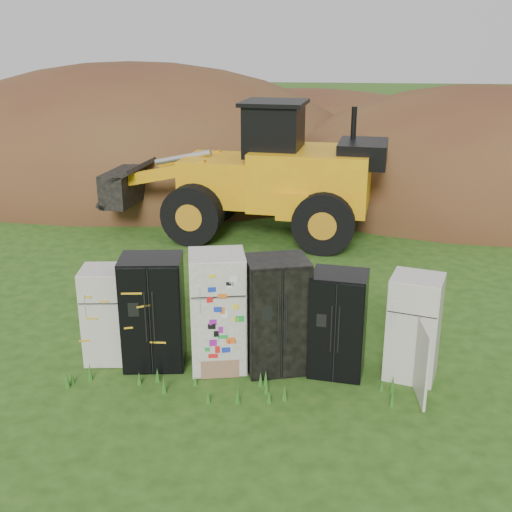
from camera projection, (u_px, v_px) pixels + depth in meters
The scene contains 11 objects.
ground at pixel (254, 367), 10.23m from camera, with size 120.00×120.00×0.00m, color #204512.
fridge_leftmost at pixel (106, 315), 10.24m from camera, with size 0.69×0.66×1.56m, color beige, non-canonical shape.
fridge_black_side at pixel (153, 312), 10.05m from camera, with size 0.94×0.74×1.81m, color black, non-canonical shape.
fridge_sticker at pixel (218, 311), 9.96m from camera, with size 0.84×0.78×1.89m, color silver, non-canonical shape.
fridge_dark_mid at pixel (277, 315), 9.92m from camera, with size 0.93×0.76×1.83m, color black, non-canonical shape.
fridge_black_right at pixel (338, 324), 9.82m from camera, with size 0.83×0.69×1.65m, color black, non-canonical shape.
fridge_open_door at pixel (414, 327), 9.71m from camera, with size 0.74×0.69×1.64m, color beige, non-canonical shape.
wheel_loader at pixel (240, 169), 16.43m from camera, with size 7.13×2.89×3.45m, color orange, non-canonical shape.
dirt_mound_right at pixel (477, 199), 20.42m from camera, with size 13.36×9.80×7.10m, color #4B2618.
dirt_mound_left at pixel (137, 176), 23.69m from camera, with size 17.42×13.07×8.14m, color #4B2618.
dirt_mound_back at pixel (305, 157), 27.28m from camera, with size 16.98×11.32×5.61m, color #4B2618.
Camera 1 is at (0.96, -9.01, 5.06)m, focal length 45.00 mm.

